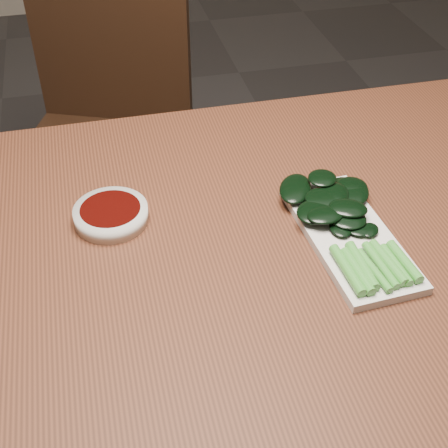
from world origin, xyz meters
TOP-DOWN VIEW (x-y plane):
  - table at (0.00, 0.00)m, footprint 1.40×0.80m
  - chair_far at (-0.14, 0.82)m, footprint 0.57×0.57m
  - sauce_bowl at (-0.16, 0.08)m, footprint 0.12×0.12m
  - serving_plate at (0.19, -0.05)m, footprint 0.14×0.29m
  - gai_lan at (0.19, -0.01)m, footprint 0.17×0.30m

SIDE VIEW (x-z plane):
  - chair_far at x=-0.14m, z-range 0.04..0.93m
  - table at x=0.00m, z-range 0.30..1.05m
  - serving_plate at x=0.19m, z-range 0.75..0.76m
  - sauce_bowl at x=-0.16m, z-range 0.75..0.78m
  - gai_lan at x=0.19m, z-range 0.76..0.79m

